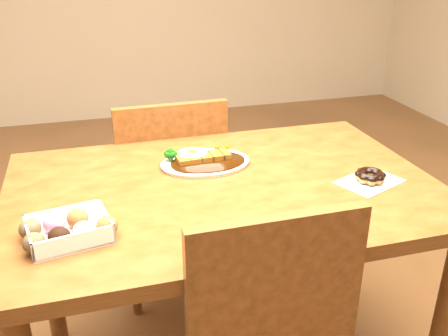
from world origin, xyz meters
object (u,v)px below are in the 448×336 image
object	(u,v)px
donut_box	(67,229)
pon_de_ring	(370,176)
katsu_curry_plate	(204,161)
table	(224,215)
chair_far	(169,191)

from	to	relation	value
donut_box	pon_de_ring	bearing A→B (deg)	5.35
katsu_curry_plate	pon_de_ring	size ratio (longest dim) A/B	1.29
table	pon_de_ring	distance (m)	0.43
katsu_curry_plate	pon_de_ring	distance (m)	0.49
chair_far	katsu_curry_plate	size ratio (longest dim) A/B	3.21
table	katsu_curry_plate	bearing A→B (deg)	98.49
table	donut_box	distance (m)	0.48
table	donut_box	size ratio (longest dim) A/B	5.48
chair_far	donut_box	distance (m)	0.85
chair_far	donut_box	size ratio (longest dim) A/B	3.97
table	katsu_curry_plate	xyz separation A→B (m)	(-0.02, 0.15, 0.11)
table	katsu_curry_plate	world-z (taller)	katsu_curry_plate
chair_far	katsu_curry_plate	distance (m)	0.48
donut_box	pon_de_ring	xyz separation A→B (m)	(0.83, 0.08, -0.01)
chair_far	donut_box	xyz separation A→B (m)	(-0.35, -0.71, 0.30)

